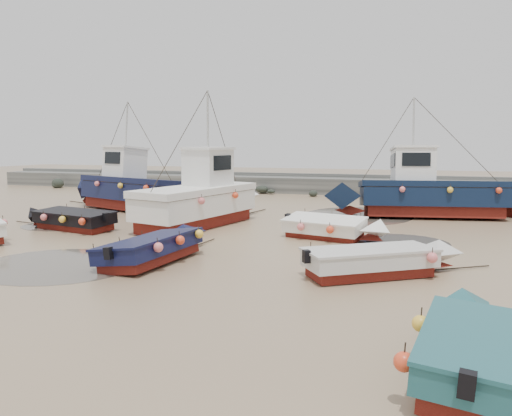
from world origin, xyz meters
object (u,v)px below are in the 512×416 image
(dinghy_4, at_px, (69,217))
(dinghy_3, at_px, (381,258))
(cabin_boat_0, at_px, (125,187))
(cabin_boat_2, at_px, (420,192))
(dinghy_1, at_px, (159,244))
(dinghy_2, at_px, (471,340))
(cabin_boat_1, at_px, (204,196))
(person, at_px, (166,225))
(dinghy_5, at_px, (333,225))

(dinghy_4, bearing_deg, dinghy_3, -93.84)
(cabin_boat_0, bearing_deg, cabin_boat_2, -62.51)
(dinghy_1, relative_size, dinghy_2, 1.12)
(dinghy_4, bearing_deg, cabin_boat_1, -49.17)
(dinghy_4, relative_size, cabin_boat_2, 0.59)
(dinghy_1, relative_size, dinghy_3, 1.14)
(dinghy_2, distance_m, dinghy_4, 18.58)
(dinghy_1, distance_m, dinghy_2, 10.52)
(dinghy_2, xyz_separation_m, person, (-12.14, 12.01, -0.56))
(cabin_boat_1, distance_m, person, 2.25)
(dinghy_3, bearing_deg, cabin_boat_0, -158.40)
(dinghy_1, distance_m, cabin_boat_0, 13.57)
(cabin_boat_0, bearing_deg, dinghy_2, -113.26)
(dinghy_2, xyz_separation_m, cabin_boat_1, (-10.48, 12.71, 0.79))
(dinghy_4, height_order, cabin_boat_1, cabin_boat_1)
(cabin_boat_0, bearing_deg, person, -110.79)
(dinghy_2, distance_m, dinghy_5, 11.78)
(cabin_boat_1, height_order, cabin_boat_2, same)
(person, bearing_deg, dinghy_5, 149.99)
(dinghy_3, height_order, person, dinghy_3)
(cabin_boat_1, bearing_deg, cabin_boat_2, 42.59)
(dinghy_2, height_order, cabin_boat_0, cabin_boat_0)
(dinghy_2, relative_size, cabin_boat_1, 0.56)
(dinghy_1, xyz_separation_m, dinghy_2, (8.94, -5.55, 0.01))
(dinghy_1, distance_m, cabin_boat_1, 7.37)
(dinghy_1, bearing_deg, dinghy_2, -26.15)
(dinghy_3, distance_m, cabin_boat_1, 11.04)
(dinghy_4, distance_m, cabin_boat_0, 6.77)
(person, bearing_deg, cabin_boat_2, -173.75)
(dinghy_1, height_order, person, dinghy_1)
(dinghy_4, height_order, person, dinghy_4)
(dinghy_4, relative_size, cabin_boat_1, 0.62)
(cabin_boat_2, relative_size, person, 6.05)
(dinghy_5, bearing_deg, dinghy_3, 36.98)
(dinghy_3, xyz_separation_m, cabin_boat_0, (-15.23, 10.52, 0.80))
(dinghy_5, distance_m, cabin_boat_2, 8.06)
(dinghy_3, xyz_separation_m, cabin_boat_1, (-8.60, 6.87, 0.80))
(cabin_boat_2, xyz_separation_m, person, (-11.29, -6.36, -1.33))
(dinghy_5, distance_m, cabin_boat_0, 14.05)
(dinghy_2, height_order, dinghy_5, same)
(cabin_boat_0, distance_m, person, 6.74)
(dinghy_5, height_order, cabin_boat_2, cabin_boat_2)
(dinghy_3, xyz_separation_m, dinghy_5, (-2.25, 5.20, 0.01))
(person, bearing_deg, dinghy_4, 8.35)
(cabin_boat_2, bearing_deg, dinghy_3, 164.54)
(dinghy_2, xyz_separation_m, cabin_boat_2, (-0.85, 18.36, 0.77))
(dinghy_1, relative_size, dinghy_5, 1.15)
(dinghy_2, distance_m, dinghy_3, 6.14)
(dinghy_5, xyz_separation_m, cabin_boat_2, (3.28, 7.32, 0.77))
(dinghy_1, bearing_deg, cabin_boat_2, 63.36)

